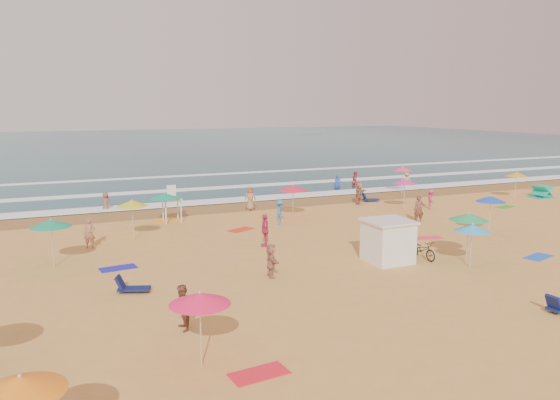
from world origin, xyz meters
name	(u,v)px	position (x,y,z in m)	size (l,w,h in m)	color
ground	(364,238)	(0.00, 0.00, 0.00)	(220.00, 220.00, 0.00)	gold
ocean	(137,145)	(0.00, 84.00, 0.00)	(220.00, 140.00, 0.18)	#0C4756
wet_sand	(280,203)	(0.00, 12.50, 0.01)	(220.00, 220.00, 0.00)	olive
surf_foam	(243,187)	(0.00, 21.32, 0.10)	(200.00, 18.70, 0.05)	white
cabana	(388,242)	(-1.59, -4.73, 1.00)	(2.00, 2.00, 2.00)	silver
cabana_roof	(389,221)	(-1.59, -4.73, 2.06)	(2.20, 2.20, 0.12)	silver
bicycle	(422,250)	(0.31, -5.03, 0.48)	(0.63, 1.82, 0.96)	black
lifeguard_stand	(172,207)	(-9.42, 8.84, 1.05)	(1.20, 1.20, 2.10)	white
beach_umbrellas	(370,203)	(0.11, -0.34, 2.13)	(53.98, 29.77, 0.75)	#32A1E2
loungers	(522,231)	(9.33, -2.96, 0.17)	(41.45, 24.10, 0.34)	#0D1545
towels	(399,244)	(0.98, -2.09, 0.01)	(44.98, 27.04, 0.03)	red
beachgoers	(344,207)	(1.77, 5.41, 0.78)	(30.96, 27.49, 2.10)	#CA3259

